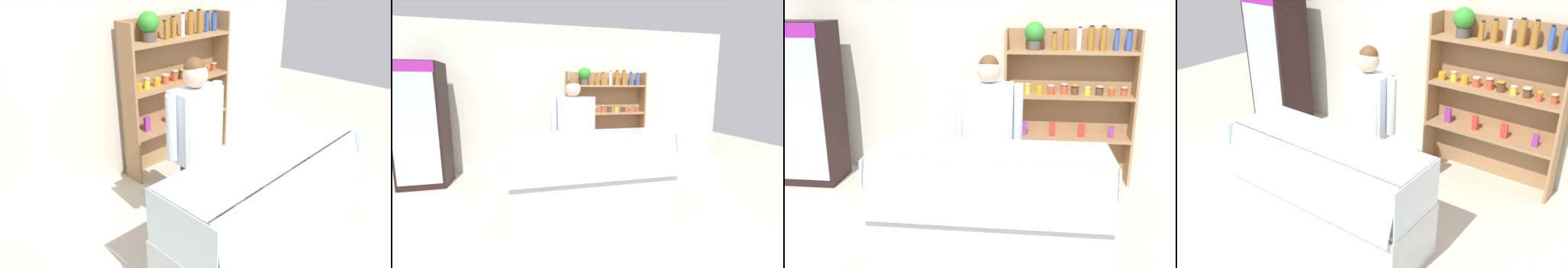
{
  "view_description": "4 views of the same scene",
  "coord_description": "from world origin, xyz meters",
  "views": [
    {
      "loc": [
        -2.28,
        -1.48,
        2.38
      ],
      "look_at": [
        -0.21,
        0.58,
        1.08
      ],
      "focal_mm": 35.0,
      "sensor_mm": 36.0,
      "label": 1
    },
    {
      "loc": [
        -0.75,
        -3.0,
        1.52
      ],
      "look_at": [
        0.14,
        0.71,
        0.87
      ],
      "focal_mm": 24.0,
      "sensor_mm": 36.0,
      "label": 2
    },
    {
      "loc": [
        0.29,
        -3.31,
        2.17
      ],
      "look_at": [
        -0.16,
        0.7,
        0.92
      ],
      "focal_mm": 40.0,
      "sensor_mm": 36.0,
      "label": 3
    },
    {
      "loc": [
        2.4,
        -2.5,
        2.73
      ],
      "look_at": [
        0.21,
        0.4,
        0.96
      ],
      "focal_mm": 40.0,
      "sensor_mm": 36.0,
      "label": 4
    }
  ],
  "objects": [
    {
      "name": "back_wall",
      "position": [
        0.0,
        2.12,
        1.35
      ],
      "size": [
        6.8,
        0.1,
        2.7
      ],
      "primitive_type": "cube",
      "color": "beige",
      "rests_on": "ground"
    },
    {
      "name": "deli_display_case",
      "position": [
        -0.0,
        -0.02,
        0.32
      ],
      "size": [
        1.96,
        0.76,
        1.01
      ],
      "color": "silver",
      "rests_on": "ground"
    },
    {
      "name": "shelving_unit",
      "position": [
        0.75,
        1.89,
        1.09
      ],
      "size": [
        1.54,
        0.29,
        1.93
      ],
      "color": "#9E754C",
      "rests_on": "ground"
    },
    {
      "name": "shop_clerk",
      "position": [
        -0.08,
        0.71,
        1.0
      ],
      "size": [
        0.66,
        0.25,
        1.68
      ],
      "color": "#383D51",
      "rests_on": "ground"
    },
    {
      "name": "ground_plane",
      "position": [
        0.0,
        0.0,
        0.0
      ],
      "size": [
        12.0,
        12.0,
        0.0
      ],
      "primitive_type": "plane",
      "color": "beige"
    }
  ]
}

